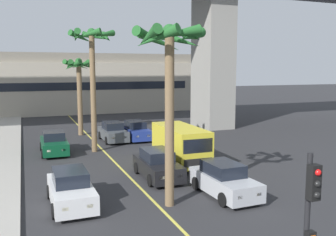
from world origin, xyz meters
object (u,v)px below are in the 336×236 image
Objects in this scene: car_queue_second at (158,165)px; palm_tree_mid_median at (92,55)px; traffic_light_median_near at (309,222)px; car_queue_third at (136,131)px; car_queue_fourth at (71,189)px; car_queue_front at (54,143)px; car_queue_fifth at (113,132)px; delivery_van at (180,144)px; palm_tree_far_median at (169,60)px; car_queue_sixth at (224,180)px; palm_tree_near_median at (79,75)px.

palm_tree_mid_median is at bearing 104.43° from car_queue_second.
palm_tree_mid_median is at bearing 92.60° from traffic_light_median_near.
car_queue_fourth is at bearing -116.78° from car_queue_third.
car_queue_front is 5.76m from car_queue_fifth.
traffic_light_median_near is at bearing -97.44° from car_queue_third.
palm_tree_far_median reaches higher than delivery_van.
car_queue_front is 13.83m from car_queue_sixth.
car_queue_fourth is at bearing -105.50° from palm_tree_mid_median.
traffic_light_median_near is (-3.07, -9.01, 1.99)m from car_queue_sixth.
delivery_van reaches higher than car_queue_fourth.
delivery_van is 0.77× the size of palm_tree_near_median.
palm_tree_mid_median is at bearing 74.50° from car_queue_fourth.
car_queue_third is 0.53× the size of palm_tree_far_median.
palm_tree_mid_median reaches higher than car_queue_fourth.
car_queue_front is 1.00× the size of car_queue_second.
car_queue_third is 0.60× the size of palm_tree_near_median.
palm_tree_near_median is at bearing 119.09° from car_queue_fifth.
car_queue_sixth is at bearing 71.18° from traffic_light_median_near.
palm_tree_near_median is at bearing 80.47° from car_queue_fourth.
car_queue_front is at bearing 99.93° from traffic_light_median_near.
car_queue_fifth is 7.39m from palm_tree_mid_median.
car_queue_fourth and car_queue_fifth have the same top height.
car_queue_sixth is at bearing -90.26° from car_queue_third.
palm_tree_near_median is at bearing 93.12° from palm_tree_far_median.
palm_tree_mid_median is (2.88, 10.40, 6.17)m from car_queue_fourth.
car_queue_sixth is (1.86, -15.09, 0.00)m from car_queue_fifth.
traffic_light_median_near reaches higher than car_queue_sixth.
traffic_light_median_near is at bearing -69.54° from car_queue_fourth.
delivery_van is (0.28, -8.95, 0.57)m from car_queue_third.
car_queue_third and car_queue_fifth have the same top height.
palm_tree_near_median is (-1.96, 15.06, 4.64)m from car_queue_second.
car_queue_sixth is 13.77m from palm_tree_mid_median.
traffic_light_median_near is at bearing -108.82° from car_queue_sixth.
car_queue_second is at bearing -75.57° from palm_tree_mid_median.
car_queue_front is 0.53× the size of palm_tree_far_median.
traffic_light_median_near is (3.69, -21.07, 1.99)m from car_queue_front.
palm_tree_far_median is (-1.03, -15.42, 5.58)m from car_queue_fifth.
delivery_van is 1.25× the size of traffic_light_median_near.
car_queue_third is 1.00× the size of car_queue_fifth.
palm_tree_mid_median reaches higher than palm_tree_far_median.
car_queue_third is 8.13m from palm_tree_mid_median.
car_queue_fifth is 0.78× the size of delivery_van.
car_queue_second is at bearing 85.13° from traffic_light_median_near.
palm_tree_mid_median reaches higher than car_queue_third.
car_queue_front is 6.77m from palm_tree_mid_median.
car_queue_fifth is 0.60× the size of palm_tree_near_median.
car_queue_sixth is 0.53× the size of palm_tree_far_median.
car_queue_fourth is 0.47× the size of palm_tree_mid_median.
car_queue_fifth is 16.43m from palm_tree_far_median.
palm_tree_near_median is at bearing 101.82° from car_queue_sixth.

